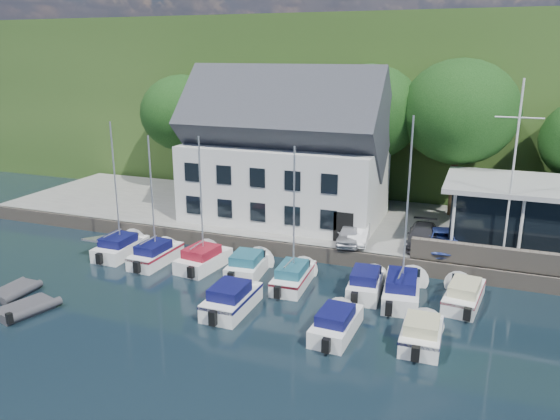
# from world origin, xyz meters

# --- Properties ---
(ground) EXTENTS (180.00, 180.00, 0.00)m
(ground) POSITION_xyz_m (0.00, 0.00, 0.00)
(ground) COLOR black
(ground) RESTS_ON ground
(quay) EXTENTS (60.00, 13.00, 1.00)m
(quay) POSITION_xyz_m (0.00, 17.50, 0.50)
(quay) COLOR gray
(quay) RESTS_ON ground
(quay_face) EXTENTS (60.00, 0.30, 1.00)m
(quay_face) POSITION_xyz_m (0.00, 11.00, 0.50)
(quay_face) COLOR #70665A
(quay_face) RESTS_ON ground
(hillside) EXTENTS (160.00, 75.00, 16.00)m
(hillside) POSITION_xyz_m (0.00, 62.00, 8.00)
(hillside) COLOR #2D491B
(hillside) RESTS_ON ground
(field_patch) EXTENTS (50.00, 30.00, 0.30)m
(field_patch) POSITION_xyz_m (8.00, 70.00, 16.15)
(field_patch) COLOR #5C6B35
(field_patch) RESTS_ON hillside
(harbor_building) EXTENTS (14.40, 8.20, 8.70)m
(harbor_building) POSITION_xyz_m (-7.00, 16.50, 5.35)
(harbor_building) COLOR silver
(harbor_building) RESTS_ON quay
(club_pavilion) EXTENTS (13.20, 7.20, 4.10)m
(club_pavilion) POSITION_xyz_m (11.00, 16.00, 3.05)
(club_pavilion) COLOR black
(club_pavilion) RESTS_ON quay
(gangway) EXTENTS (1.20, 6.00, 1.40)m
(gangway) POSITION_xyz_m (-16.50, 9.00, 0.00)
(gangway) COLOR silver
(gangway) RESTS_ON ground
(car_silver) EXTENTS (1.90, 3.76, 1.23)m
(car_silver) POSITION_xyz_m (-1.06, 12.43, 1.61)
(car_silver) COLOR silver
(car_silver) RESTS_ON quay
(car_white) EXTENTS (1.59, 3.61, 1.15)m
(car_white) POSITION_xyz_m (-0.50, 12.77, 1.58)
(car_white) COLOR silver
(car_white) RESTS_ON quay
(car_dgrey) EXTENTS (1.97, 4.51, 1.29)m
(car_dgrey) POSITION_xyz_m (3.40, 13.62, 1.65)
(car_dgrey) COLOR #323238
(car_dgrey) RESTS_ON quay
(car_blue) EXTENTS (2.29, 4.12, 1.33)m
(car_blue) POSITION_xyz_m (4.62, 13.23, 1.67)
(car_blue) COLOR #324699
(car_blue) RESTS_ON quay
(flagpole) EXTENTS (2.53, 0.20, 10.56)m
(flagpole) POSITION_xyz_m (8.18, 12.49, 6.28)
(flagpole) COLOR silver
(flagpole) RESTS_ON quay
(tree_0) EXTENTS (7.35, 7.35, 10.05)m
(tree_0) POSITION_xyz_m (-18.54, 21.77, 6.02)
(tree_0) COLOR black
(tree_0) RESTS_ON quay
(tree_1) EXTENTS (7.57, 7.57, 10.35)m
(tree_1) POSITION_xyz_m (-10.91, 21.62, 6.17)
(tree_1) COLOR black
(tree_1) RESTS_ON quay
(tree_2) EXTENTS (8.11, 8.11, 11.08)m
(tree_2) POSITION_xyz_m (-2.03, 21.51, 6.54)
(tree_2) COLOR black
(tree_2) RESTS_ON quay
(tree_3) EXTENTS (8.44, 8.44, 11.53)m
(tree_3) POSITION_xyz_m (4.59, 21.45, 6.77)
(tree_3) COLOR black
(tree_3) RESTS_ON quay
(boat_r1_0) EXTENTS (2.18, 5.63, 8.71)m
(boat_r1_0) POSITION_xyz_m (-15.18, 7.48, 4.35)
(boat_r1_0) COLOR white
(boat_r1_0) RESTS_ON ground
(boat_r1_1) EXTENTS (2.09, 5.77, 8.73)m
(boat_r1_1) POSITION_xyz_m (-12.27, 7.15, 4.37)
(boat_r1_1) COLOR white
(boat_r1_1) RESTS_ON ground
(boat_r1_2) EXTENTS (2.81, 5.67, 8.63)m
(boat_r1_2) POSITION_xyz_m (-9.06, 7.52, 4.32)
(boat_r1_2) COLOR white
(boat_r1_2) RESTS_ON ground
(boat_r1_3) EXTENTS (2.47, 5.32, 1.42)m
(boat_r1_3) POSITION_xyz_m (-6.06, 7.53, 0.71)
(boat_r1_3) COLOR white
(boat_r1_3) RESTS_ON ground
(boat_r1_4) EXTENTS (2.10, 6.02, 8.29)m
(boat_r1_4) POSITION_xyz_m (-2.97, 7.00, 4.15)
(boat_r1_4) COLOR white
(boat_r1_4) RESTS_ON ground
(boat_r1_5) EXTENTS (2.22, 5.45, 1.47)m
(boat_r1_5) POSITION_xyz_m (1.14, 7.36, 0.73)
(boat_r1_5) COLOR white
(boat_r1_5) RESTS_ON ground
(boat_r1_6) EXTENTS (2.67, 6.86, 9.23)m
(boat_r1_6) POSITION_xyz_m (3.13, 7.36, 4.62)
(boat_r1_6) COLOR white
(boat_r1_6) RESTS_ON ground
(boat_r1_7) EXTENTS (2.47, 6.01, 1.35)m
(boat_r1_7) POSITION_xyz_m (6.30, 7.92, 0.67)
(boat_r1_7) COLOR white
(boat_r1_7) RESTS_ON ground
(boat_r2_2) EXTENTS (2.09, 5.57, 1.52)m
(boat_r2_2) POSITION_xyz_m (-4.89, 2.87, 0.76)
(boat_r2_2) COLOR white
(boat_r2_2) RESTS_ON ground
(boat_r2_3) EXTENTS (2.07, 5.50, 1.35)m
(boat_r2_3) POSITION_xyz_m (0.81, 2.42, 0.67)
(boat_r2_3) COLOR white
(boat_r2_3) RESTS_ON ground
(boat_r2_4) EXTENTS (2.01, 4.74, 1.37)m
(boat_r2_4) POSITION_xyz_m (4.71, 2.84, 0.68)
(boat_r2_4) COLOR white
(boat_r2_4) RESTS_ON ground
(dinghy_0) EXTENTS (1.70, 2.82, 0.65)m
(dinghy_0) POSITION_xyz_m (-16.91, 0.25, 0.33)
(dinghy_0) COLOR #37373C
(dinghy_0) RESTS_ON ground
(dinghy_1) EXTENTS (2.61, 3.42, 0.71)m
(dinghy_1) POSITION_xyz_m (-14.67, -1.21, 0.35)
(dinghy_1) COLOR #37373C
(dinghy_1) RESTS_ON ground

